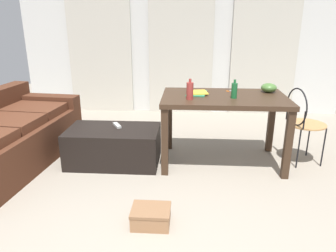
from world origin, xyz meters
TOP-DOWN VIEW (x-y plane):
  - ground_plane at (0.00, 1.45)m, footprint 8.87×8.87m
  - wall_back at (0.00, 3.70)m, footprint 5.30×0.10m
  - curtains at (0.00, 3.61)m, footprint 3.77×0.03m
  - couch at (-1.87, 1.34)m, footprint 1.09×2.01m
  - coffee_table at (-0.68, 1.48)m, footprint 1.01×0.59m
  - craft_table at (0.53, 1.59)m, footprint 1.33×0.81m
  - wire_chair at (1.38, 1.63)m, footprint 0.42×0.44m
  - bottle_near at (0.16, 1.41)m, footprint 0.07×0.07m
  - bottle_far at (0.61, 1.49)m, footprint 0.06×0.06m
  - bowl at (1.04, 1.81)m, footprint 0.17×0.17m
  - book_stack at (0.24, 1.66)m, footprint 0.25×0.32m
  - scissors at (0.60, 1.83)m, footprint 0.10×0.08m
  - tv_remote_primary at (-0.65, 1.57)m, footprint 0.13×0.17m
  - shoebox at (-0.13, 0.36)m, footprint 0.31×0.25m

SIDE VIEW (x-z plane):
  - ground_plane at x=0.00m, z-range 0.00..0.00m
  - shoebox at x=-0.13m, z-range 0.00..0.14m
  - coffee_table at x=-0.68m, z-range 0.00..0.40m
  - couch at x=-1.87m, z-range -0.07..0.68m
  - tv_remote_primary at x=-0.65m, z-range 0.40..0.43m
  - wire_chair at x=1.38m, z-range 0.10..0.95m
  - craft_table at x=0.53m, z-range 0.28..1.05m
  - scissors at x=0.60m, z-range 0.77..0.77m
  - book_stack at x=0.24m, z-range 0.77..0.79m
  - bowl at x=1.04m, z-range 0.77..0.87m
  - bottle_far at x=0.61m, z-range 0.75..0.95m
  - bottle_near at x=0.16m, z-range 0.75..0.96m
  - curtains at x=0.00m, z-range 0.00..2.09m
  - wall_back at x=0.00m, z-range 0.00..2.52m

